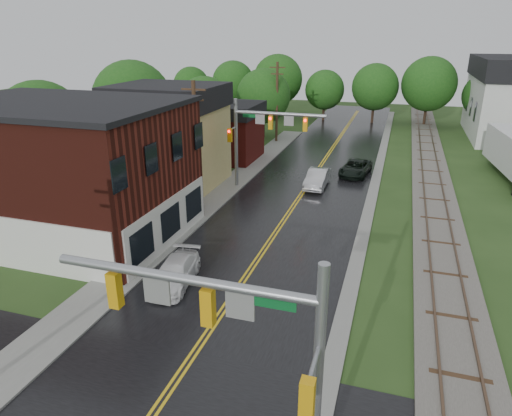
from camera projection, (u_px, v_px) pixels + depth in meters
The scene contains 18 objects.
main_road at pixel (310, 182), 39.23m from camera, with size 10.00×90.00×0.02m, color black.
curb_right at pixel (378, 172), 42.16m from camera, with size 0.80×70.00×0.12m, color gray.
sidewalk_left at pixel (221, 193), 36.53m from camera, with size 2.40×50.00×0.12m, color gray.
brick_building at pixel (64, 170), 27.91m from camera, with size 14.30×10.30×8.30m.
yellow_house at pixel (171, 147), 37.62m from camera, with size 8.00×7.00×6.40m, color tan.
darkred_building at pixel (222, 137), 45.70m from camera, with size 7.00×6.00×4.40m, color #3F0F0C.
railroad at pixel (431, 175), 40.83m from camera, with size 3.20×80.00×0.30m.
traffic_signal_near at pixel (236, 330), 11.56m from camera, with size 7.34×0.30×7.20m.
traffic_signal_far at pixel (261, 129), 35.75m from camera, with size 7.34×0.43×7.20m.
utility_pole_b at pixel (196, 143), 32.33m from camera, with size 1.80×0.28×9.00m.
utility_pole_c at pixel (277, 101), 51.90m from camera, with size 1.80×0.28×9.00m.
tree_left_a at pixel (43, 127), 35.77m from camera, with size 6.80×6.80×8.67m.
tree_left_b at pixel (134, 103), 43.89m from camera, with size 7.60×7.60×9.69m.
tree_left_c at pixel (206, 105), 50.31m from camera, with size 6.00×6.00×7.65m.
tree_left_e at pixel (264, 97), 54.13m from camera, with size 6.40×6.40×8.16m.
suv_dark at pixel (356, 168), 40.86m from camera, with size 2.23×4.83×1.34m, color black.
sedan_silver at pixel (317, 179), 37.68m from camera, with size 1.56×4.46×1.47m, color #B4B4B9.
pickup_white at pixel (175, 273), 23.11m from camera, with size 1.76×4.33×1.26m, color white.
Camera 1 is at (6.87, -7.07, 12.01)m, focal length 32.00 mm.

